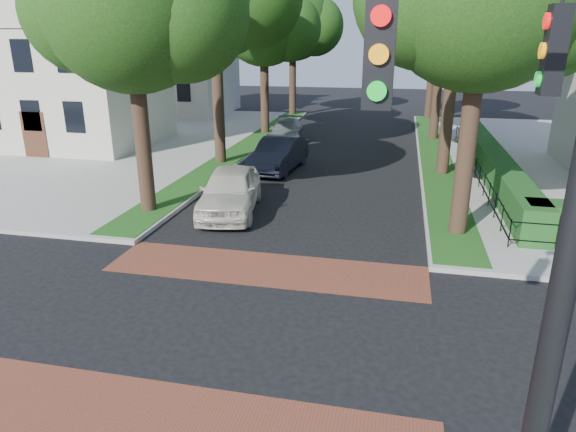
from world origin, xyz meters
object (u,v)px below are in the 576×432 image
at_px(traffic_signal, 549,200).
at_px(parked_car_rear, 287,130).
at_px(parked_car_front, 230,190).
at_px(parked_car_middle, 279,154).

xyz_separation_m(traffic_signal, parked_car_rear, (-8.49, 26.53, -4.04)).
distance_m(traffic_signal, parked_car_rear, 28.15).
relative_size(parked_car_front, parked_car_rear, 1.09).
bearing_deg(parked_car_front, parked_car_rear, 84.64).
relative_size(parked_car_front, parked_car_middle, 1.01).
distance_m(parked_car_front, parked_car_rear, 14.36).
bearing_deg(parked_car_middle, parked_car_front, -87.07).
bearing_deg(parked_car_middle, traffic_signal, -63.86).
relative_size(traffic_signal, parked_car_rear, 1.75).
bearing_deg(parked_car_middle, parked_car_rear, 104.92).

